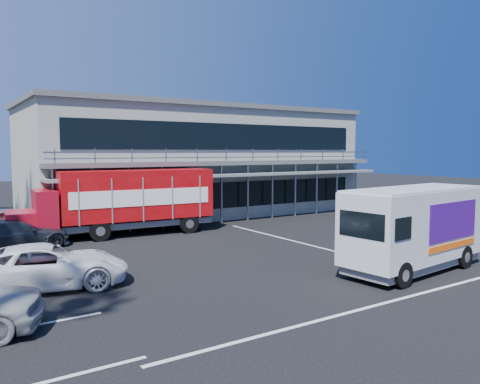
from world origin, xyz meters
TOP-DOWN VIEW (x-y plane):
  - ground at (0.00, 0.00)m, footprint 120.00×120.00m
  - building at (3.00, 14.94)m, footprint 22.40×12.00m
  - red_truck at (-4.32, 8.55)m, footprint 10.10×3.06m
  - white_van at (1.99, -4.15)m, footprint 6.33×2.71m
  - parked_car_c at (-9.50, 0.80)m, footprint 5.40×3.27m
  - parked_car_d at (-9.50, 7.60)m, footprint 4.83×2.64m
  - parked_car_e at (-9.50, 10.04)m, footprint 5.04×2.32m

SIDE VIEW (x-z plane):
  - ground at x=0.00m, z-range 0.00..0.00m
  - parked_car_d at x=-9.50m, z-range 0.00..1.33m
  - parked_car_c at x=-9.50m, z-range 0.00..1.40m
  - parked_car_e at x=-9.50m, z-range 0.00..1.67m
  - white_van at x=1.99m, z-range 0.09..3.09m
  - red_truck at x=-4.32m, z-range 0.16..3.52m
  - building at x=3.00m, z-range 0.01..7.31m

